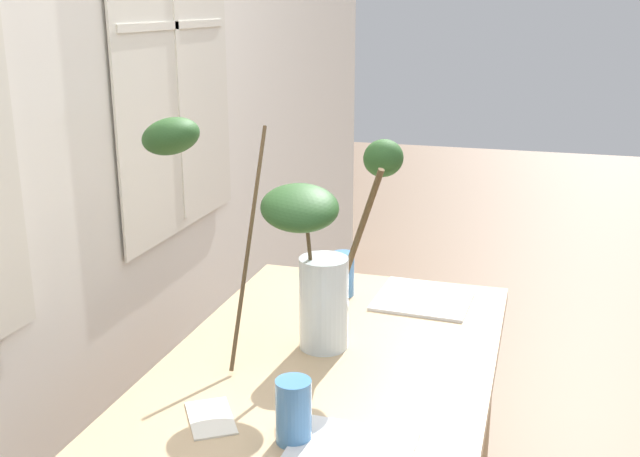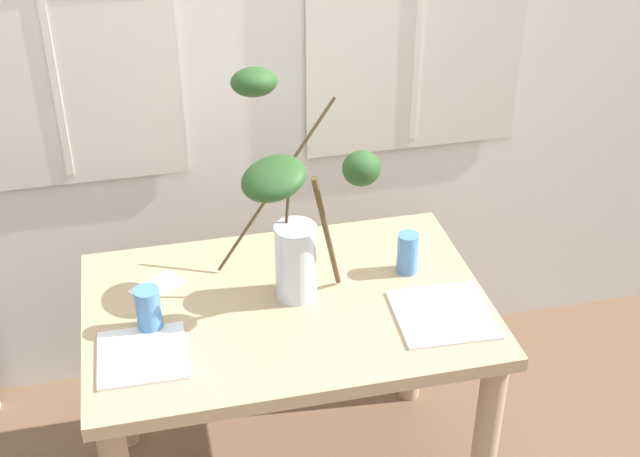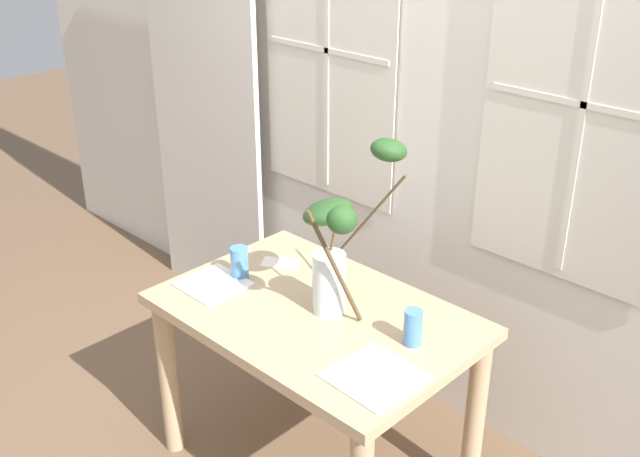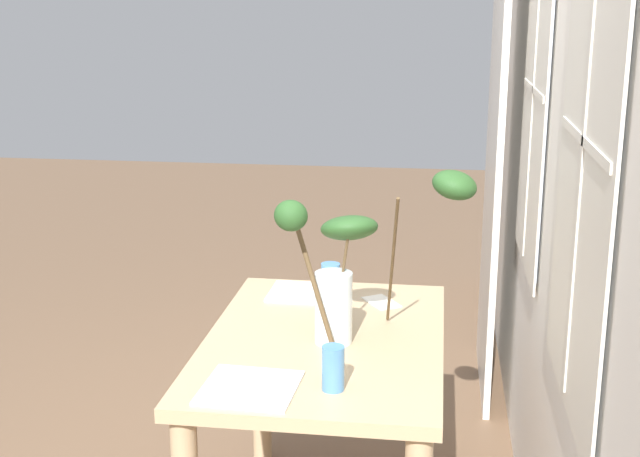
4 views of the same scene
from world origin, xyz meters
The scene contains 9 objects.
back_wall_with_windows centered at (0.00, 0.76, 1.51)m, with size 6.00×0.14×3.01m.
curtain_sheer_side centered at (-1.40, 0.60, 1.13)m, with size 0.83×0.03×2.25m, color silver.
dining_table centered at (0.00, 0.00, 0.62)m, with size 1.16×0.78×0.76m.
vase_with_branches centered at (0.03, 0.10, 1.04)m, with size 0.44×0.64×0.58m.
drinking_glass_blue_left centered at (-0.39, -0.03, 0.82)m, with size 0.07×0.07×0.13m, color #4C84BC.
drinking_glass_blue_right centered at (0.39, 0.08, 0.82)m, with size 0.06×0.06×0.13m, color #4C84BC.
plate_square_left centered at (-0.42, -0.15, 0.76)m, with size 0.24×0.24×0.01m, color white.
plate_square_right centered at (0.42, -0.16, 0.76)m, with size 0.27×0.27×0.01m, color white.
napkin_folded centered at (-0.36, 0.16, 0.76)m, with size 0.15×0.09×0.00m, color silver.
Camera 3 is at (1.67, -1.71, 2.25)m, focal length 42.51 mm.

